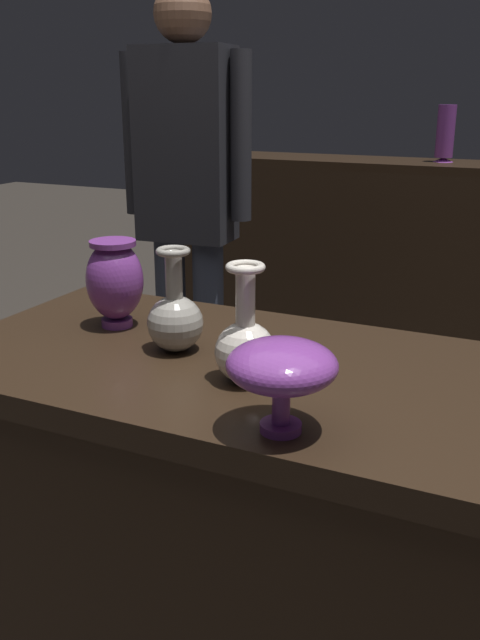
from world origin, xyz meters
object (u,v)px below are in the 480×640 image
(vase_tall_behind, at_px, (175,318))
(shelf_vase_center, at_px, (445,134))
(visitor_near_left, at_px, (187,195))
(vase_left_accent, at_px, (115,280))
(vase_centerpiece, at_px, (245,344))
(vase_right_accent, at_px, (282,368))

(vase_tall_behind, xyz_separation_m, shelf_vase_center, (0.13, 2.23, 0.24))
(vase_tall_behind, bearing_deg, visitor_near_left, 117.94)
(shelf_vase_center, bearing_deg, vase_left_accent, -98.77)
(vase_centerpiece, xyz_separation_m, vase_tall_behind, (-0.19, 0.08, -0.00))
(vase_right_accent, bearing_deg, shelf_vase_center, 94.49)
(vase_tall_behind, bearing_deg, vase_left_accent, 158.18)
(vase_tall_behind, distance_m, visitor_near_left, 1.10)
(vase_centerpiece, relative_size, vase_right_accent, 1.29)
(vase_left_accent, bearing_deg, vase_centerpiece, -22.44)
(vase_left_accent, xyz_separation_m, shelf_vase_center, (0.33, 2.15, 0.21))
(shelf_vase_center, bearing_deg, vase_tall_behind, -93.44)
(visitor_near_left, bearing_deg, vase_right_accent, 120.64)
(vase_centerpiece, xyz_separation_m, vase_right_accent, (0.13, -0.16, 0.03))
(shelf_vase_center, bearing_deg, vase_right_accent, -85.51)
(vase_centerpiece, bearing_deg, vase_right_accent, -49.56)
(vase_centerpiece, xyz_separation_m, shelf_vase_center, (-0.06, 2.31, 0.24))
(vase_tall_behind, distance_m, vase_left_accent, 0.22)
(vase_centerpiece, relative_size, visitor_near_left, 0.13)
(vase_left_accent, height_order, visitor_near_left, visitor_near_left)
(vase_right_accent, bearing_deg, visitor_near_left, 124.86)
(vase_centerpiece, bearing_deg, vase_tall_behind, 156.94)
(vase_centerpiece, bearing_deg, visitor_near_left, 123.96)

